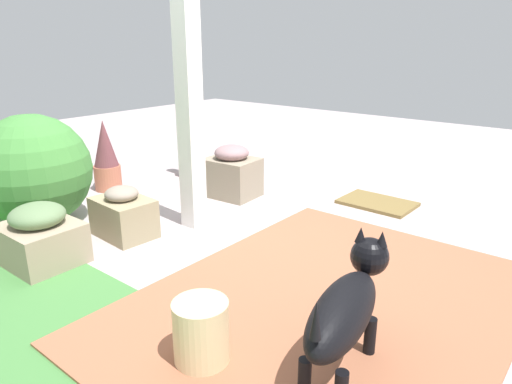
% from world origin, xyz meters
% --- Properties ---
extents(ground_plane, '(12.00, 12.00, 0.00)m').
position_xyz_m(ground_plane, '(0.00, 0.00, 0.00)').
color(ground_plane, '#B5A4A7').
extents(brick_path, '(1.80, 2.40, 0.02)m').
position_xyz_m(brick_path, '(-1.02, 0.44, 0.01)').
color(brick_path, '#A26043').
rests_on(brick_path, ground).
extents(porch_pillar, '(0.14, 0.14, 2.18)m').
position_xyz_m(porch_pillar, '(0.39, 0.09, 1.09)').
color(porch_pillar, white).
rests_on(porch_pillar, ground).
extents(stone_planter_nearest, '(0.49, 0.41, 0.48)m').
position_xyz_m(stone_planter_nearest, '(0.63, -0.63, 0.22)').
color(stone_planter_nearest, gray).
rests_on(stone_planter_nearest, ground).
extents(stone_planter_mid, '(0.47, 0.35, 0.38)m').
position_xyz_m(stone_planter_mid, '(0.63, 0.56, 0.17)').
color(stone_planter_mid, '#988A67').
rests_on(stone_planter_mid, ground).
extents(stone_planter_far, '(0.49, 0.43, 0.40)m').
position_xyz_m(stone_planter_far, '(0.68, 1.16, 0.18)').
color(stone_planter_far, tan).
rests_on(stone_planter_far, ground).
extents(round_shrub, '(0.86, 0.86, 0.86)m').
position_xyz_m(round_shrub, '(1.36, 0.82, 0.43)').
color(round_shrub, '#42843A').
rests_on(round_shrub, ground).
extents(terracotta_pot_spiky, '(0.25, 0.25, 0.68)m').
position_xyz_m(terracotta_pot_spiky, '(1.70, -0.02, 0.32)').
color(terracotta_pot_spiky, '#BB674D').
rests_on(terracotta_pot_spiky, ground).
extents(terracotta_pot_tall, '(0.22, 0.22, 0.79)m').
position_xyz_m(terracotta_pot_tall, '(1.40, -0.84, 0.28)').
color(terracotta_pot_tall, '#9B552F').
rests_on(terracotta_pot_tall, ground).
extents(dog, '(0.33, 0.80, 0.55)m').
position_xyz_m(dog, '(-1.34, 0.84, 0.32)').
color(dog, black).
rests_on(dog, ground).
extents(ceramic_urn, '(0.25, 0.25, 0.30)m').
position_xyz_m(ceramic_urn, '(-0.83, 1.21, 0.15)').
color(ceramic_urn, beige).
rests_on(ceramic_urn, ground).
extents(doormat, '(0.63, 0.43, 0.03)m').
position_xyz_m(doormat, '(-0.53, -1.26, 0.01)').
color(doormat, olive).
rests_on(doormat, ground).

